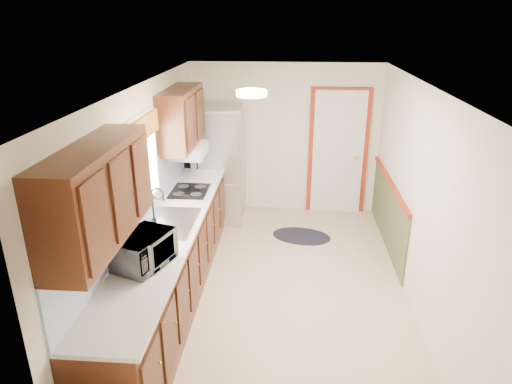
# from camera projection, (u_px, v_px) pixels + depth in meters

# --- Properties ---
(room_shell) EXTENTS (3.20, 5.20, 2.52)m
(room_shell) POSITION_uv_depth(u_px,v_px,m) (281.00, 197.00, 5.00)
(room_shell) COLOR #CDB091
(room_shell) RESTS_ON ground
(kitchen_run) EXTENTS (0.63, 4.00, 2.20)m
(kitchen_run) POSITION_uv_depth(u_px,v_px,m) (166.00, 237.00, 4.96)
(kitchen_run) COLOR #3C1A0D
(kitchen_run) RESTS_ON ground
(back_wall_trim) EXTENTS (1.12, 2.30, 2.08)m
(back_wall_trim) POSITION_uv_depth(u_px,v_px,m) (348.00, 165.00, 7.09)
(back_wall_trim) COLOR maroon
(back_wall_trim) RESTS_ON ground
(ceiling_fixture) EXTENTS (0.30, 0.30, 0.06)m
(ceiling_fixture) POSITION_uv_depth(u_px,v_px,m) (252.00, 93.00, 4.41)
(ceiling_fixture) COLOR #FFD88C
(ceiling_fixture) RESTS_ON room_shell
(microwave) EXTENTS (0.46, 0.61, 0.37)m
(microwave) POSITION_uv_depth(u_px,v_px,m) (144.00, 247.00, 4.09)
(microwave) COLOR white
(microwave) RESTS_ON kitchen_run
(refrigerator) EXTENTS (0.79, 0.77, 1.80)m
(refrigerator) POSITION_uv_depth(u_px,v_px,m) (218.00, 164.00, 7.09)
(refrigerator) COLOR #B7B7BC
(refrigerator) RESTS_ON ground
(rug) EXTENTS (0.95, 0.72, 0.01)m
(rug) POSITION_uv_depth(u_px,v_px,m) (301.00, 236.00, 6.76)
(rug) COLOR black
(rug) RESTS_ON ground
(cooktop) EXTENTS (0.46, 0.55, 0.02)m
(cooktop) POSITION_uv_depth(u_px,v_px,m) (190.00, 191.00, 5.87)
(cooktop) COLOR black
(cooktop) RESTS_ON kitchen_run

